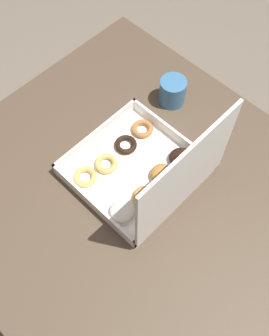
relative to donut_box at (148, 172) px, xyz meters
name	(u,v)px	position (x,y,z in m)	size (l,w,h in m)	color
ground_plane	(132,260)	(0.04, -0.03, -0.78)	(8.00, 8.00, 0.00)	#6B6054
dining_table	(130,202)	(0.04, -0.03, -0.16)	(0.95, 1.01, 0.72)	#4C3D2D
donut_box	(148,172)	(0.00, 0.00, 0.00)	(0.32, 0.33, 0.32)	white
coffee_mug	(173,91)	(-0.26, -0.15, -0.02)	(0.08, 0.08, 0.09)	teal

